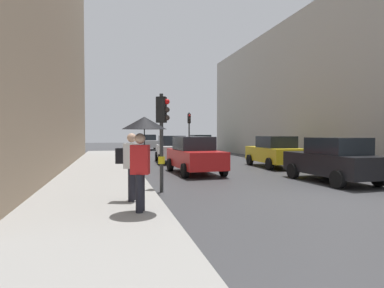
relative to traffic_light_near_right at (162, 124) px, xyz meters
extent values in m
plane|color=#38383A|center=(4.89, -2.51, -2.21)|extent=(120.00, 120.00, 0.00)
cube|color=gray|center=(-2.07, 3.49, -2.13)|extent=(3.50, 40.00, 0.16)
cube|color=#B2ADA3|center=(16.09, 7.96, 2.67)|extent=(12.00, 34.25, 9.76)
cylinder|color=#2D2D2D|center=(-0.02, 0.01, -0.61)|extent=(0.12, 0.12, 3.21)
cube|color=black|center=(-0.02, 0.01, 0.48)|extent=(0.38, 0.35, 0.84)
cube|color=yellow|center=(-0.02, 0.01, -1.16)|extent=(0.23, 0.25, 0.24)
sphere|color=red|center=(0.15, -0.08, 0.74)|extent=(0.18, 0.18, 0.18)
sphere|color=#2D231E|center=(0.15, -0.08, 0.48)|extent=(0.18, 0.18, 0.18)
sphere|color=#2D231E|center=(0.15, -0.08, 0.22)|extent=(0.18, 0.18, 0.18)
cylinder|color=#2D2D2D|center=(5.10, 17.75, -0.34)|extent=(0.12, 0.12, 3.75)
cube|color=black|center=(5.10, 17.75, 1.01)|extent=(0.24, 0.30, 0.84)
cube|color=yellow|center=(5.10, 17.75, -1.16)|extent=(0.20, 0.16, 0.24)
sphere|color=red|center=(5.10, 17.56, 1.27)|extent=(0.18, 0.18, 0.18)
sphere|color=#2D231E|center=(5.10, 17.56, 1.01)|extent=(0.18, 0.18, 0.18)
sphere|color=#2D231E|center=(5.10, 17.56, 0.75)|extent=(0.18, 0.18, 0.18)
cube|color=silver|center=(2.26, 10.63, -1.49)|extent=(2.07, 4.31, 0.80)
cube|color=black|center=(2.28, 10.88, -0.77)|extent=(1.73, 2.10, 0.64)
cylinder|color=black|center=(3.07, 9.23, -1.89)|extent=(0.26, 0.65, 0.64)
cylinder|color=black|center=(1.28, 9.34, -1.89)|extent=(0.26, 0.65, 0.64)
cylinder|color=black|center=(3.25, 11.92, -1.89)|extent=(0.26, 0.65, 0.64)
cylinder|color=black|center=(1.45, 12.04, -1.89)|extent=(0.26, 0.65, 0.64)
cube|color=#BCBCC1|center=(2.56, 27.49, -1.49)|extent=(1.81, 4.20, 0.80)
cube|color=black|center=(2.56, 27.74, -0.77)|extent=(1.61, 2.00, 0.64)
cylinder|color=black|center=(3.47, 26.14, -1.89)|extent=(0.22, 0.64, 0.64)
cylinder|color=black|center=(1.67, 26.13, -1.89)|extent=(0.22, 0.64, 0.64)
cylinder|color=black|center=(3.46, 28.84, -1.89)|extent=(0.22, 0.64, 0.64)
cylinder|color=black|center=(1.66, 28.83, -1.89)|extent=(0.22, 0.64, 0.64)
cube|color=#2D6038|center=(6.89, 20.75, -1.49)|extent=(1.91, 4.25, 0.80)
cube|color=black|center=(6.89, 20.50, -0.77)|extent=(1.65, 2.04, 0.64)
cylinder|color=black|center=(5.95, 22.07, -1.89)|extent=(0.24, 0.65, 0.64)
cylinder|color=black|center=(7.75, 22.12, -1.89)|extent=(0.24, 0.65, 0.64)
cylinder|color=black|center=(6.03, 19.37, -1.89)|extent=(0.24, 0.65, 0.64)
cylinder|color=black|center=(7.82, 19.42, -1.89)|extent=(0.24, 0.65, 0.64)
cube|color=black|center=(6.86, 0.60, -1.49)|extent=(2.00, 4.28, 0.80)
cube|color=black|center=(6.87, 0.35, -0.77)|extent=(1.70, 2.08, 0.64)
cylinder|color=black|center=(5.89, 1.90, -1.89)|extent=(0.25, 0.65, 0.64)
cylinder|color=black|center=(7.69, 1.99, -1.89)|extent=(0.25, 0.65, 0.64)
cylinder|color=black|center=(6.03, -0.79, -1.89)|extent=(0.25, 0.65, 0.64)
cylinder|color=black|center=(7.82, -0.70, -1.89)|extent=(0.25, 0.65, 0.64)
cube|color=red|center=(2.27, 4.54, -1.49)|extent=(2.05, 4.30, 0.80)
cube|color=black|center=(2.25, 4.79, -0.77)|extent=(1.72, 2.09, 0.64)
cylinder|color=black|center=(3.25, 3.24, -1.89)|extent=(0.26, 0.65, 0.64)
cylinder|color=black|center=(1.45, 3.14, -1.89)|extent=(0.26, 0.65, 0.64)
cylinder|color=black|center=(3.09, 5.94, -1.89)|extent=(0.26, 0.65, 0.64)
cylinder|color=black|center=(1.29, 5.83, -1.89)|extent=(0.26, 0.65, 0.64)
cube|color=yellow|center=(7.36, 6.39, -1.49)|extent=(1.92, 4.25, 0.80)
cube|color=black|center=(7.36, 6.14, -0.77)|extent=(1.66, 2.05, 0.64)
cylinder|color=black|center=(6.50, 7.76, -1.89)|extent=(0.24, 0.65, 0.64)
cylinder|color=black|center=(8.30, 7.71, -1.89)|extent=(0.24, 0.65, 0.64)
cylinder|color=black|center=(6.42, 5.07, -1.89)|extent=(0.24, 0.65, 0.64)
cylinder|color=black|center=(8.22, 5.01, -1.89)|extent=(0.24, 0.65, 0.64)
cylinder|color=black|center=(-0.96, -3.10, -1.63)|extent=(0.16, 0.16, 0.85)
cylinder|color=black|center=(-1.02, -3.29, -1.63)|extent=(0.16, 0.16, 0.85)
cube|color=red|center=(-0.99, -3.20, -0.87)|extent=(0.46, 0.37, 0.66)
sphere|color=tan|center=(-0.99, -3.20, -0.40)|extent=(0.24, 0.24, 0.24)
cylinder|color=black|center=(-0.89, -3.23, -0.62)|extent=(0.02, 0.02, 0.90)
cone|color=black|center=(-0.89, -3.23, -0.05)|extent=(1.00, 1.00, 0.28)
cylinder|color=black|center=(-1.07, -1.83, -1.63)|extent=(0.16, 0.16, 0.85)
cylinder|color=black|center=(-1.12, -2.02, -1.63)|extent=(0.16, 0.16, 0.85)
cube|color=silver|center=(-1.10, -1.93, -0.87)|extent=(0.45, 0.36, 0.66)
sphere|color=tan|center=(-1.10, -1.93, -0.40)|extent=(0.24, 0.24, 0.24)
cube|color=black|center=(-1.39, -1.85, -0.87)|extent=(0.27, 0.32, 0.40)
camera|label=1|loc=(-1.62, -10.64, -0.28)|focal=30.85mm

